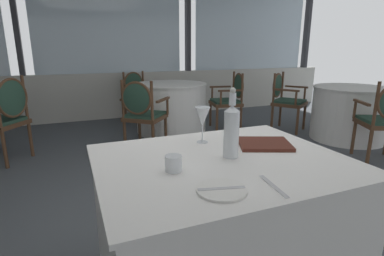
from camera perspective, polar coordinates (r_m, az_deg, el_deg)
name	(u,v)px	position (r m, az deg, el deg)	size (l,w,h in m)	color
ground_plane	(188,214)	(2.54, -0.75, -15.92)	(13.16, 13.16, 0.00)	#4C5156
window_wall_far	(113,61)	(5.89, -14.74, 12.13)	(9.55, 0.14, 2.66)	beige
foreground_table	(220,227)	(1.68, 5.36, -18.08)	(1.22, 0.97, 0.77)	white
side_plate	(221,190)	(1.19, 5.59, -11.53)	(0.20, 0.20, 0.01)	white
butter_knife	(222,189)	(1.18, 5.59, -11.30)	(0.18, 0.02, 0.00)	silver
dinner_fork	(273,186)	(1.26, 15.10, -10.52)	(0.20, 0.02, 0.00)	silver
water_bottle	(231,130)	(1.50, 7.46, -0.31)	(0.08, 0.08, 0.35)	white
wine_glass	(202,117)	(1.72, 1.99, 2.00)	(0.09, 0.09, 0.21)	white
water_tumbler	(173,163)	(1.35, -3.52, -6.66)	(0.08, 0.08, 0.07)	white
menu_book	(264,144)	(1.75, 13.49, -2.94)	(0.28, 0.23, 0.02)	#512319
dining_chair_0_0	(5,113)	(4.05, -31.74, 2.39)	(0.64, 0.66, 0.99)	brown
background_table_1	(171,107)	(4.82, -3.95, 3.88)	(1.13, 1.13, 0.77)	white
dining_chair_1_0	(138,92)	(5.60, -10.23, 6.66)	(0.63, 0.59, 0.89)	brown
dining_chair_1_1	(142,110)	(3.91, -9.44, 3.38)	(0.66, 0.65, 0.92)	brown
dining_chair_1_2	(231,96)	(5.02, 7.32, 5.96)	(0.54, 0.59, 0.92)	brown
background_table_2	(349,113)	(4.93, 27.51, 2.46)	(1.05, 1.05, 0.77)	white
dining_chair_2_2	(285,97)	(5.09, 17.11, 5.69)	(0.66, 0.64, 0.92)	brown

